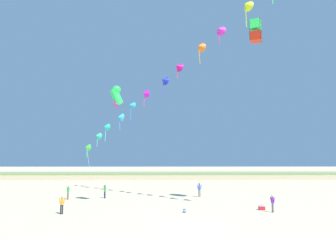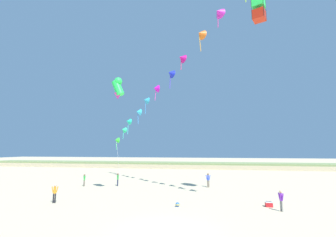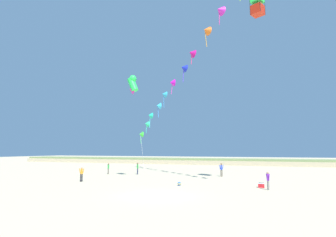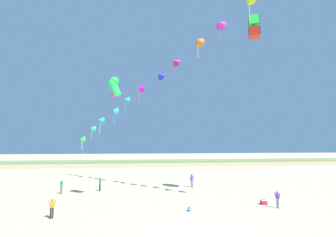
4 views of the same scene
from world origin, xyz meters
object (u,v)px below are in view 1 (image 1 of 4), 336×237
(person_far_left, at_px, (199,189))
(person_near_left, at_px, (62,203))
(person_far_right, at_px, (273,202))
(beach_cooler, at_px, (262,208))
(person_mid_center, at_px, (105,190))
(person_near_right, at_px, (68,192))
(beach_ball, at_px, (185,211))
(large_kite_mid_trail, at_px, (116,96))
(large_kite_low_lead, at_px, (256,31))

(person_far_left, bearing_deg, person_near_left, -141.26)
(person_far_left, xyz_separation_m, person_far_right, (5.65, -10.53, -0.09))
(beach_cooler, bearing_deg, person_mid_center, 154.34)
(person_near_right, distance_m, person_mid_center, 4.36)
(person_far_right, distance_m, beach_ball, 8.28)
(person_near_left, height_order, person_mid_center, person_near_left)
(person_near_right, bearing_deg, person_mid_center, 14.20)
(person_far_right, bearing_deg, beach_cooler, 113.62)
(person_near_right, relative_size, beach_cooler, 2.71)
(person_near_left, bearing_deg, beach_cooler, 5.85)
(large_kite_mid_trail, relative_size, beach_cooler, 4.31)
(person_near_right, distance_m, beach_cooler, 22.33)
(person_far_right, bearing_deg, person_far_left, 118.19)
(person_near_right, xyz_separation_m, beach_ball, (13.53, -8.35, -0.72))
(person_far_right, relative_size, large_kite_low_lead, 0.68)
(person_near_left, relative_size, beach_ball, 4.60)
(person_mid_center, bearing_deg, person_far_right, -28.47)
(person_mid_center, xyz_separation_m, person_far_right, (17.54, -9.52, -0.02))
(person_far_left, relative_size, large_kite_low_lead, 0.74)
(person_mid_center, bearing_deg, person_near_left, -100.80)
(person_far_right, bearing_deg, large_kite_mid_trail, 167.18)
(person_mid_center, xyz_separation_m, person_far_left, (11.90, 1.02, 0.06))
(person_far_right, distance_m, beach_cooler, 1.67)
(person_far_left, relative_size, beach_ball, 4.86)
(large_kite_low_lead, distance_m, beach_ball, 20.30)
(beach_cooler, distance_m, beach_ball, 7.75)
(large_kite_low_lead, height_order, large_kite_mid_trail, large_kite_low_lead)
(person_near_right, bearing_deg, large_kite_mid_trail, -37.72)
(person_near_left, relative_size, person_mid_center, 1.01)
(large_kite_low_lead, bearing_deg, person_near_right, 164.11)
(person_mid_center, bearing_deg, large_kite_mid_trail, -70.17)
(person_near_left, xyz_separation_m, beach_cooler, (18.86, 1.93, -0.75))
(person_far_left, height_order, beach_ball, person_far_left)
(person_near_left, distance_m, beach_ball, 11.26)
(person_near_right, relative_size, person_far_left, 0.89)
(person_far_right, bearing_deg, person_mid_center, 151.53)
(person_mid_center, distance_m, person_far_left, 11.94)
(person_far_left, xyz_separation_m, large_kite_mid_trail, (-9.73, -7.03, 10.71))
(beach_ball, bearing_deg, large_kite_mid_trail, 154.45)
(person_near_right, bearing_deg, person_far_right, -21.20)
(person_mid_center, distance_m, person_far_right, 19.96)
(person_far_right, distance_m, large_kite_mid_trail, 19.11)
(person_far_right, xyz_separation_m, large_kite_low_lead, (-0.25, 2.32, 17.77))
(beach_ball, bearing_deg, person_near_right, 148.29)
(person_near_left, xyz_separation_m, person_mid_center, (1.92, 10.07, -0.01))
(person_far_left, bearing_deg, beach_ball, -103.99)
(person_near_right, bearing_deg, person_near_left, -75.63)
(large_kite_mid_trail, bearing_deg, person_near_right, 142.28)
(large_kite_low_lead, xyz_separation_m, large_kite_mid_trail, (-15.12, 1.18, -6.98))
(large_kite_mid_trail, height_order, beach_ball, large_kite_mid_trail)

